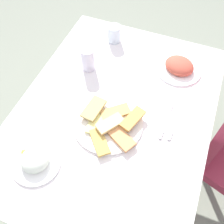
# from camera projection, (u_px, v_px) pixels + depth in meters

# --- Properties ---
(ground_plane) EXTENTS (6.00, 6.00, 0.00)m
(ground_plane) POSITION_uv_depth(u_px,v_px,m) (113.00, 171.00, 1.77)
(ground_plane) COLOR gray
(dining_table) EXTENTS (1.15, 0.85, 0.74)m
(dining_table) POSITION_uv_depth(u_px,v_px,m) (114.00, 120.00, 1.22)
(dining_table) COLOR white
(dining_table) RESTS_ON ground_plane
(pide_platter) EXTENTS (0.32, 0.30, 0.04)m
(pide_platter) POSITION_uv_depth(u_px,v_px,m) (109.00, 123.00, 1.09)
(pide_platter) COLOR white
(pide_platter) RESTS_ON dining_table
(salad_plate_greens) EXTENTS (0.23, 0.23, 0.06)m
(salad_plate_greens) POSITION_uv_depth(u_px,v_px,m) (179.00, 67.00, 1.27)
(salad_plate_greens) COLOR white
(salad_plate_greens) RESTS_ON dining_table
(salad_plate_rice) EXTENTS (0.20, 0.20, 0.07)m
(salad_plate_rice) POSITION_uv_depth(u_px,v_px,m) (35.00, 161.00, 0.99)
(salad_plate_rice) COLOR white
(salad_plate_rice) RESTS_ON dining_table
(soda_can) EXTENTS (0.07, 0.07, 0.12)m
(soda_can) POSITION_uv_depth(u_px,v_px,m) (88.00, 59.00, 1.24)
(soda_can) COLOR silver
(soda_can) RESTS_ON dining_table
(drinking_glass) EXTENTS (0.07, 0.07, 0.09)m
(drinking_glass) POSITION_uv_depth(u_px,v_px,m) (114.00, 34.00, 1.37)
(drinking_glass) COLOR silver
(drinking_glass) RESTS_ON dining_table
(paper_napkin) EXTENTS (0.14, 0.14, 0.00)m
(paper_napkin) POSITION_uv_depth(u_px,v_px,m) (170.00, 123.00, 1.11)
(paper_napkin) COLOR white
(paper_napkin) RESTS_ON dining_table
(fork) EXTENTS (0.19, 0.02, 0.00)m
(fork) POSITION_uv_depth(u_px,v_px,m) (166.00, 121.00, 1.11)
(fork) COLOR silver
(fork) RESTS_ON paper_napkin
(spoon) EXTENTS (0.17, 0.02, 0.00)m
(spoon) POSITION_uv_depth(u_px,v_px,m) (174.00, 123.00, 1.10)
(spoon) COLOR silver
(spoon) RESTS_ON paper_napkin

